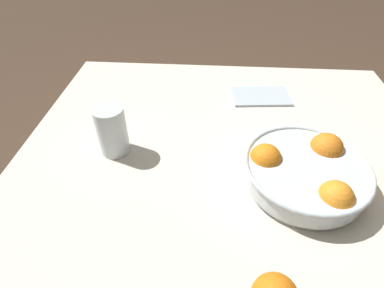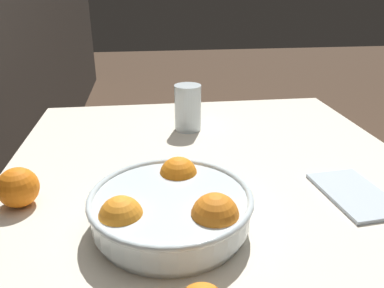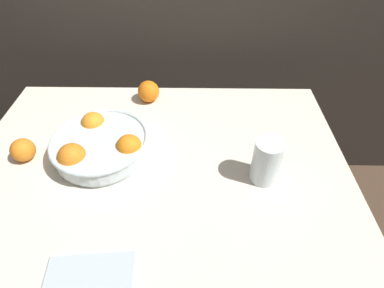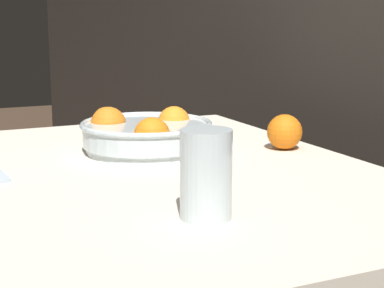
% 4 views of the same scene
% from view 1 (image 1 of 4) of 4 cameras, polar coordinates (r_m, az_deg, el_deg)
% --- Properties ---
extents(ground_plane, '(12.00, 12.00, 0.00)m').
position_cam_1_polar(ground_plane, '(1.41, 4.47, -23.12)').
color(ground_plane, '#4C3828').
extents(dining_table, '(1.14, 0.99, 0.72)m').
position_cam_1_polar(dining_table, '(0.88, 6.62, -4.45)').
color(dining_table, beige).
rests_on(dining_table, ground_plane).
extents(fruit_bowl, '(0.29, 0.29, 0.10)m').
position_cam_1_polar(fruit_bowl, '(0.75, 20.75, -4.90)').
color(fruit_bowl, silver).
rests_on(fruit_bowl, dining_table).
extents(juice_glass, '(0.08, 0.08, 0.14)m').
position_cam_1_polar(juice_glass, '(0.80, -14.91, 2.10)').
color(juice_glass, '#F4A314').
rests_on(juice_glass, dining_table).
extents(napkin, '(0.20, 0.13, 0.01)m').
position_cam_1_polar(napkin, '(1.06, 12.98, 8.87)').
color(napkin, silver).
rests_on(napkin, dining_table).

